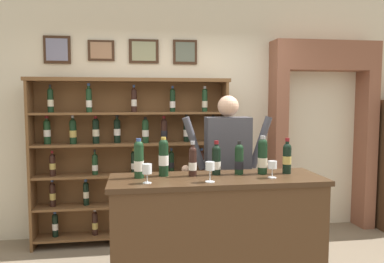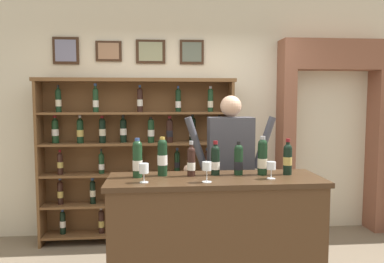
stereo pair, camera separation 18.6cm
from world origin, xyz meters
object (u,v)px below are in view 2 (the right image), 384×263
Objects in this scene: tasting_bottle_chianti at (162,156)px; tasting_bottle_riserva at (262,156)px; wine_shelf at (138,155)px; tasting_counter at (215,241)px; tasting_bottle_prosecco at (215,160)px; shopkeeper at (230,162)px; wine_glass_left at (207,168)px; tasting_bottle_rosso at (191,161)px; tasting_bottle_bianco at (239,160)px; wine_glass_center at (144,170)px; tasting_bottle_grappa at (137,159)px; tasting_bottle_brunello at (288,158)px; wine_glass_right at (271,166)px.

tasting_bottle_chianti is 0.99× the size of tasting_bottle_riserva.
wine_shelf is 7.03× the size of tasting_bottle_riserva.
tasting_bottle_prosecco is at bearing 81.10° from tasting_counter.
wine_glass_left is (-0.34, -0.80, 0.10)m from shopkeeper.
tasting_bottle_prosecco is 0.39m from tasting_bottle_riserva.
tasting_bottle_riserva reaches higher than tasting_bottle_rosso.
shopkeeper is 10.95× the size of wine_glass_left.
tasting_bottle_rosso is 0.26m from wine_glass_left.
tasting_bottle_prosecco is (0.02, 0.10, 0.65)m from tasting_counter.
wine_glass_center is (-0.77, -0.23, -0.03)m from tasting_bottle_bianco.
tasting_counter is 0.68m from tasting_bottle_rosso.
tasting_bottle_chianti is at bearing -78.38° from wine_shelf.
tasting_counter is 5.43× the size of tasting_bottle_grappa.
tasting_bottle_bianco is at bearing 23.90° from tasting_counter.
tasting_bottle_brunello is at bearing -4.37° from tasting_bottle_bianco.
tasting_bottle_riserva is at bearing -51.17° from wine_shelf.
tasting_bottle_rosso is at bearing 111.85° from wine_glass_left.
tasting_bottle_riserva reaches higher than tasting_bottle_bianco.
tasting_bottle_riserva is (0.39, -0.02, 0.03)m from tasting_bottle_prosecco.
wine_glass_left is (0.53, -0.23, -0.04)m from tasting_bottle_grappa.
tasting_bottle_grappa is 0.98× the size of tasting_bottle_riserva.
tasting_bottle_prosecco is 0.60m from tasting_bottle_brunello.
tasting_bottle_brunello reaches higher than wine_glass_left.
tasting_bottle_prosecco is at bearing 177.81° from tasting_bottle_bianco.
wine_shelf is 1.72m from wine_glass_left.
tasting_bottle_prosecco is 0.19m from tasting_bottle_bianco.
tasting_bottle_chianti reaches higher than tasting_bottle_prosecco.
wine_shelf reaches higher than wine_glass_center.
tasting_bottle_rosso is (0.51, -1.37, 0.15)m from wine_shelf.
tasting_bottle_prosecco is at bearing 3.31° from tasting_bottle_grappa.
tasting_bottle_bianco reaches higher than wine_glass_right.
tasting_bottle_brunello reaches higher than tasting_bottle_rosso.
wine_shelf is at bearing 133.49° from tasting_bottle_brunello.
tasting_bottle_riserva reaches higher than tasting_bottle_grappa.
tasting_bottle_chianti is 0.63m from tasting_bottle_bianco.
shopkeeper is 0.56m from tasting_bottle_bianco.
tasting_bottle_riserva is at bearing 12.26° from wine_glass_center.
tasting_bottle_brunello reaches higher than tasting_counter.
tasting_bottle_chianti is at bearing 139.98° from wine_glass_left.
shopkeeper is 12.48× the size of wine_glass_right.
wine_glass_right is at bearing 2.51° from wine_glass_center.
tasting_bottle_riserva is 1.07× the size of tasting_bottle_brunello.
wine_glass_center is at bearing -170.52° from tasting_bottle_brunello.
tasting_bottle_riserva is (0.16, -0.56, 0.14)m from shopkeeper.
tasting_bottle_bianco is (0.19, -0.01, -0.00)m from tasting_bottle_prosecco.
tasting_bottle_rosso reaches higher than tasting_bottle_prosecco.
tasting_bottle_rosso is 0.59m from tasting_bottle_riserva.
tasting_bottle_chianti is at bearing 13.56° from tasting_bottle_grappa.
tasting_bottle_grappa is 1.13× the size of tasting_bottle_bianco.
tasting_bottle_rosso is at bearing 158.34° from tasting_counter.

